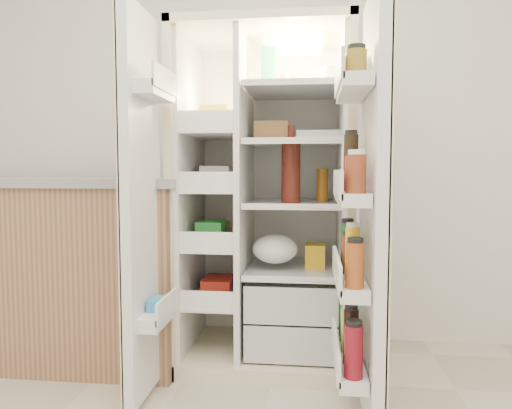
# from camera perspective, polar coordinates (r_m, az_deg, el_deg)

# --- Properties ---
(wall_back) EXTENTS (4.00, 0.02, 2.70)m
(wall_back) POSITION_cam_1_polar(r_m,az_deg,el_deg) (3.05, 2.99, 9.59)
(wall_back) COLOR white
(wall_back) RESTS_ON floor
(refrigerator) EXTENTS (0.92, 0.70, 1.80)m
(refrigerator) POSITION_cam_1_polar(r_m,az_deg,el_deg) (2.71, 1.51, -2.57)
(refrigerator) COLOR beige
(refrigerator) RESTS_ON floor
(freezer_door) EXTENTS (0.15, 0.40, 1.72)m
(freezer_door) POSITION_cam_1_polar(r_m,az_deg,el_deg) (2.22, -13.28, -0.35)
(freezer_door) COLOR white
(freezer_door) RESTS_ON floor
(fridge_door) EXTENTS (0.17, 0.58, 1.72)m
(fridge_door) POSITION_cam_1_polar(r_m,az_deg,el_deg) (2.01, 13.05, -1.30)
(fridge_door) COLOR white
(fridge_door) RESTS_ON floor
(kitchen_counter) EXTENTS (1.40, 0.74, 1.02)m
(kitchen_counter) POSITION_cam_1_polar(r_m,az_deg,el_deg) (2.96, -21.05, -6.85)
(kitchen_counter) COLOR #A37051
(kitchen_counter) RESTS_ON floor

